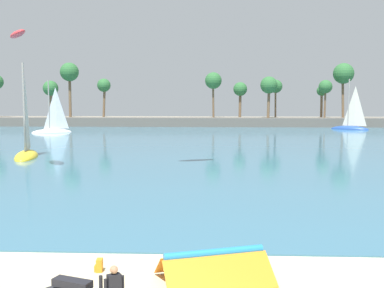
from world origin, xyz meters
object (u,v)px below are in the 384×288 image
Objects in this scene: sailboat_toward_headland at (351,125)px; sailboat_near_shore at (52,128)px; folded_kite at (214,261)px; backpack_near_kite at (99,266)px; kite_aloft_high_over_bay at (18,34)px; sailboat_mid_bay at (26,148)px.

sailboat_near_shore is at bearing -169.09° from sailboat_toward_headland.
folded_kite is 0.41× the size of sailboat_toward_headland.
backpack_near_kite is 0.05× the size of sailboat_near_shore.
folded_kite is 1.22× the size of kite_aloft_high_over_bay.
sailboat_mid_bay reaches higher than folded_kite.
backpack_near_kite is 64.08m from sailboat_near_shore.
sailboat_mid_bay reaches higher than sailboat_near_shore.
sailboat_toward_headland reaches higher than sailboat_near_shore.
folded_kite reaches higher than backpack_near_kite.
backpack_near_kite is (-3.91, 0.72, -0.48)m from folded_kite.
backpack_near_kite is 75.48m from sailboat_toward_headland.
folded_kite is 0.41× the size of sailboat_mid_bay.
kite_aloft_high_over_bay is (11.27, -39.55, 9.81)m from sailboat_near_shore.
kite_aloft_high_over_bay is at bearing 125.24° from folded_kite.
folded_kite is at bearing -109.24° from sailboat_toward_headland.
backpack_near_kite is 25.56m from kite_aloft_high_over_bay.
sailboat_toward_headland is 64.05m from kite_aloft_high_over_bay.
backpack_near_kite is at bearing -112.23° from sailboat_toward_headland.
sailboat_toward_headland is at bearing -68.13° from kite_aloft_high_over_bay.
sailboat_toward_headland is 2.94× the size of kite_aloft_high_over_bay.
sailboat_mid_bay is at bearing -9.30° from kite_aloft_high_over_bay.
sailboat_toward_headland is (42.82, 40.64, -0.01)m from sailboat_mid_bay.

